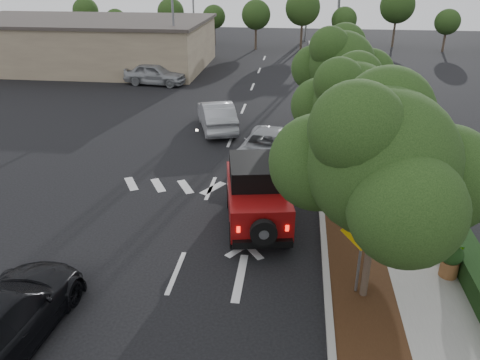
% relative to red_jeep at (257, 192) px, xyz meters
% --- Properties ---
extents(ground, '(120.00, 120.00, 0.00)m').
position_rel_red_jeep_xyz_m(ground, '(-2.17, -3.44, -1.20)').
color(ground, black).
rests_on(ground, ground).
extents(curb, '(0.20, 70.00, 0.15)m').
position_rel_red_jeep_xyz_m(curb, '(2.43, 8.56, -1.13)').
color(curb, '#9E9B93').
rests_on(curb, ground).
extents(planting_strip, '(1.80, 70.00, 0.12)m').
position_rel_red_jeep_xyz_m(planting_strip, '(3.43, 8.56, -1.14)').
color(planting_strip, black).
rests_on(planting_strip, ground).
extents(sidewalk, '(2.00, 70.00, 0.12)m').
position_rel_red_jeep_xyz_m(sidewalk, '(5.33, 8.56, -1.14)').
color(sidewalk, gray).
rests_on(sidewalk, ground).
extents(hedge, '(0.80, 70.00, 0.80)m').
position_rel_red_jeep_xyz_m(hedge, '(6.73, 8.56, -0.80)').
color(hedge, black).
rests_on(hedge, ground).
extents(commercial_building, '(22.00, 12.00, 4.00)m').
position_rel_red_jeep_xyz_m(commercial_building, '(-18.17, 26.56, 0.80)').
color(commercial_building, '#85735C').
rests_on(commercial_building, ground).
extents(transmission_tower, '(7.00, 4.00, 28.00)m').
position_rel_red_jeep_xyz_m(transmission_tower, '(3.83, 44.56, -1.20)').
color(transmission_tower, slate).
rests_on(transmission_tower, ground).
extents(street_tree_near, '(3.80, 3.80, 5.92)m').
position_rel_red_jeep_xyz_m(street_tree_near, '(3.43, -3.94, -1.20)').
color(street_tree_near, black).
rests_on(street_tree_near, ground).
extents(street_tree_mid, '(3.20, 3.20, 5.32)m').
position_rel_red_jeep_xyz_m(street_tree_mid, '(3.43, 3.06, -1.20)').
color(street_tree_mid, black).
rests_on(street_tree_mid, ground).
extents(street_tree_far, '(3.40, 3.40, 5.62)m').
position_rel_red_jeep_xyz_m(street_tree_far, '(3.43, 9.56, -1.20)').
color(street_tree_far, black).
rests_on(street_tree_far, ground).
extents(light_pole_a, '(2.00, 0.22, 9.00)m').
position_rel_red_jeep_xyz_m(light_pole_a, '(-8.67, 22.56, -1.20)').
color(light_pole_a, slate).
rests_on(light_pole_a, ground).
extents(light_pole_b, '(2.00, 0.22, 9.00)m').
position_rel_red_jeep_xyz_m(light_pole_b, '(-9.67, 34.56, -1.20)').
color(light_pole_b, slate).
rests_on(light_pole_b, ground).
extents(red_jeep, '(2.74, 4.80, 2.36)m').
position_rel_red_jeep_xyz_m(red_jeep, '(0.00, 0.00, 0.00)').
color(red_jeep, black).
rests_on(red_jeep, ground).
extents(silver_suv_ahead, '(3.20, 5.40, 1.41)m').
position_rel_red_jeep_xyz_m(silver_suv_ahead, '(-0.10, 5.89, -0.50)').
color(silver_suv_ahead, '#94969A').
rests_on(silver_suv_ahead, ground).
extents(black_suv_oncoming, '(2.47, 5.53, 1.58)m').
position_rel_red_jeep_xyz_m(black_suv_oncoming, '(-5.65, -6.91, -0.41)').
color(black_suv_oncoming, black).
rests_on(black_suv_oncoming, ground).
extents(silver_sedan_oncoming, '(3.16, 5.25, 1.63)m').
position_rel_red_jeep_xyz_m(silver_sedan_oncoming, '(-3.21, 10.27, -0.38)').
color(silver_sedan_oncoming, '#96989D').
rests_on(silver_sedan_oncoming, ground).
extents(parked_suv, '(5.08, 2.62, 1.65)m').
position_rel_red_jeep_xyz_m(parked_suv, '(-9.78, 20.36, -0.37)').
color(parked_suv, '#93959A').
rests_on(parked_suv, ground).
extents(speed_hump_sign, '(1.22, 0.12, 2.59)m').
position_rel_red_jeep_xyz_m(speed_hump_sign, '(3.23, -3.85, 0.59)').
color(speed_hump_sign, slate).
rests_on(speed_hump_sign, ground).
extents(terracotta_planter, '(0.66, 0.66, 1.16)m').
position_rel_red_jeep_xyz_m(terracotta_planter, '(6.06, -2.74, -0.42)').
color(terracotta_planter, brown).
rests_on(terracotta_planter, ground).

